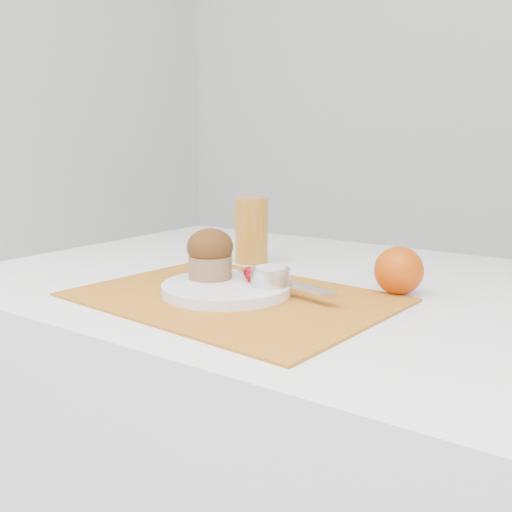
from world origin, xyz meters
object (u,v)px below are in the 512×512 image
Objects in this scene: table at (311,481)px; plate at (226,288)px; orange at (399,271)px; muffin at (210,254)px; juice_glass at (252,230)px.

table is 0.42m from plate.
table is 0.44m from orange.
muffin is (-0.11, -0.14, 0.43)m from table.
juice_glass is at bearing 116.59° from plate.
juice_glass is 1.61× the size of muffin.
muffin is at bearing 161.79° from plate.
muffin is at bearing -71.64° from juice_glass.
orange is 0.30m from muffin.
table is 0.48m from juice_glass.
table is 15.75× the size of orange.
juice_glass is at bearing 108.36° from muffin.
juice_glass is (-0.11, 0.23, 0.05)m from plate.
juice_glass is at bearing 158.65° from table.
muffin is (-0.26, -0.15, 0.02)m from orange.
orange reaches higher than plate.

